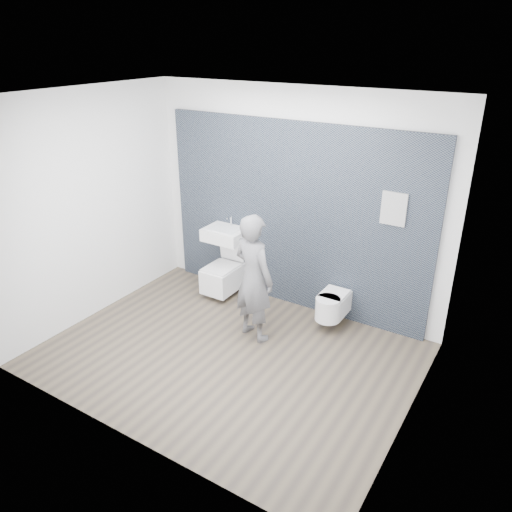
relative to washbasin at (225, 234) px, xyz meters
The scene contains 8 objects.
ground 1.75m from the washbasin, 54.48° to the right, with size 4.00×4.00×0.00m, color brown.
room_shell 1.75m from the washbasin, 54.48° to the right, with size 4.00×4.00×4.00m.
tile_wall 1.26m from the washbasin, 15.02° to the left, with size 3.60×0.06×2.40m, color black.
washbasin is the anchor object (origin of this frame).
toilet_square 0.60m from the washbasin, 90.00° to the right, with size 0.39×0.57×0.77m.
toilet_rounded 1.71m from the washbasin, ahead, with size 0.31×0.54×0.29m.
info_placard 2.33m from the washbasin, ahead, with size 0.28×0.03×0.38m, color silver.
visitor 1.18m from the washbasin, 38.83° to the right, with size 0.56×0.37×1.54m, color slate.
Camera 1 is at (2.75, -3.81, 3.33)m, focal length 35.00 mm.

